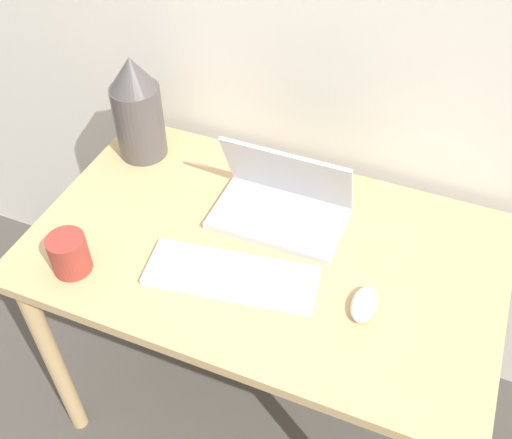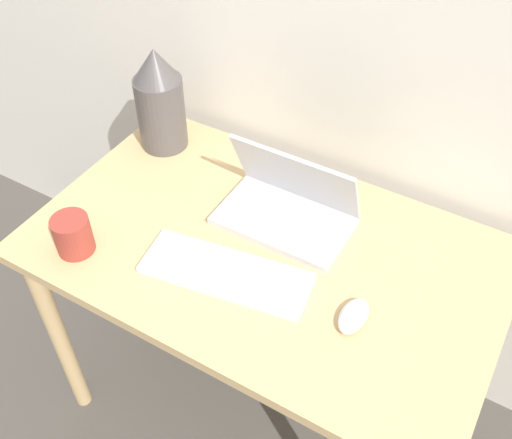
{
  "view_description": "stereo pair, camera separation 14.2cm",
  "coord_description": "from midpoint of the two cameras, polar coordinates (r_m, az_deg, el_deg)",
  "views": [
    {
      "loc": [
        0.36,
        -0.59,
        1.87
      ],
      "look_at": [
        -0.02,
        0.34,
        0.87
      ],
      "focal_mm": 42.0,
      "sensor_mm": 36.0,
      "label": 1
    },
    {
      "loc": [
        0.49,
        -0.53,
        1.87
      ],
      "look_at": [
        -0.02,
        0.34,
        0.87
      ],
      "focal_mm": 42.0,
      "sensor_mm": 36.0,
      "label": 2
    }
  ],
  "objects": [
    {
      "name": "keyboard",
      "position": [
        1.42,
        -5.21,
        -5.51
      ],
      "size": [
        0.42,
        0.2,
        0.02
      ],
      "color": "white",
      "rests_on": "desk"
    },
    {
      "name": "mouse",
      "position": [
        1.37,
        7.37,
        -8.16
      ],
      "size": [
        0.06,
        0.11,
        0.03
      ],
      "color": "silver",
      "rests_on": "desk"
    },
    {
      "name": "desk",
      "position": [
        1.57,
        -1.8,
        -5.3
      ],
      "size": [
        1.17,
        0.71,
        0.77
      ],
      "color": "tan",
      "rests_on": "ground_plane"
    },
    {
      "name": "mug",
      "position": [
        1.5,
        -19.99,
        -3.24
      ],
      "size": [
        0.09,
        0.09,
        0.1
      ],
      "color": "#9E382D",
      "rests_on": "desk"
    },
    {
      "name": "laptop",
      "position": [
        1.54,
        -0.2,
        1.53
      ],
      "size": [
        0.34,
        0.21,
        0.21
      ],
      "color": "silver",
      "rests_on": "desk"
    },
    {
      "name": "vase",
      "position": [
        1.73,
        -13.61,
        10.14
      ],
      "size": [
        0.14,
        0.14,
        0.31
      ],
      "color": "#514C4C",
      "rests_on": "desk"
    }
  ]
}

